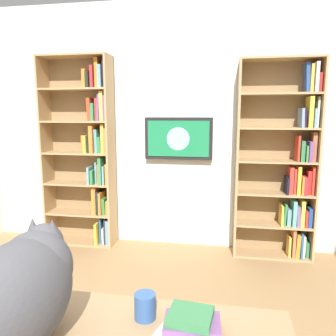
# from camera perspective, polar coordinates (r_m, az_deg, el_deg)

# --- Properties ---
(wall_back) EXTENTS (4.52, 0.06, 2.70)m
(wall_back) POSITION_cam_1_polar(r_m,az_deg,el_deg) (3.71, 1.22, 7.10)
(wall_back) COLOR silver
(wall_back) RESTS_ON ground
(bookshelf_left) EXTENTS (0.80, 0.28, 2.04)m
(bookshelf_left) POSITION_cam_1_polar(r_m,az_deg,el_deg) (3.59, 19.59, 0.28)
(bookshelf_left) COLOR tan
(bookshelf_left) RESTS_ON ground
(bookshelf_right) EXTENTS (0.79, 0.28, 2.12)m
(bookshelf_right) POSITION_cam_1_polar(r_m,az_deg,el_deg) (3.84, -13.73, 2.50)
(bookshelf_right) COLOR tan
(bookshelf_right) RESTS_ON ground
(wall_mounted_tv) EXTENTS (0.74, 0.07, 0.46)m
(wall_mounted_tv) POSITION_cam_1_polar(r_m,az_deg,el_deg) (3.62, 1.83, 5.11)
(wall_mounted_tv) COLOR black
(cat) EXTENTS (0.30, 0.59, 0.38)m
(cat) POSITION_cam_1_polar(r_m,az_deg,el_deg) (1.24, -23.61, -18.21)
(cat) COLOR #4C4C51
(cat) RESTS_ON desk
(coffee_mug) EXTENTS (0.08, 0.08, 0.10)m
(coffee_mug) POSITION_cam_1_polar(r_m,az_deg,el_deg) (1.33, -4.00, -22.73)
(coffee_mug) COLOR #335999
(coffee_mug) RESTS_ON desk
(desk_book_stack) EXTENTS (0.20, 0.15, 0.08)m
(desk_book_stack) POSITION_cam_1_polar(r_m,az_deg,el_deg) (1.26, 4.09, -25.21)
(desk_book_stack) COLOR #2D4C93
(desk_book_stack) RESTS_ON desk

